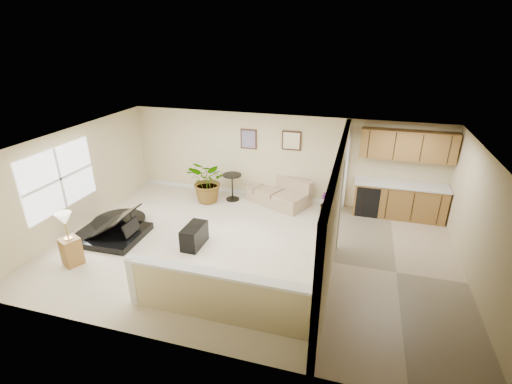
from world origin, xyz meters
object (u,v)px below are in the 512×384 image
(loveseat, at_px, (279,191))
(palm_plant, at_px, (209,182))
(piano_bench, at_px, (194,236))
(lamp_stand, at_px, (69,243))
(piano, at_px, (110,212))
(small_plant, at_px, (327,205))
(accent_table, at_px, (232,184))

(loveseat, xyz_separation_m, palm_plant, (-1.96, -0.53, 0.27))
(piano_bench, xyz_separation_m, palm_plant, (-0.60, 2.35, 0.38))
(palm_plant, relative_size, lamp_stand, 1.22)
(piano, distance_m, palm_plant, 2.87)
(small_plant, height_order, lamp_stand, lamp_stand)
(accent_table, distance_m, small_plant, 2.78)
(accent_table, xyz_separation_m, lamp_stand, (-2.19, -4.06, 0.00))
(lamp_stand, bearing_deg, small_plant, 38.31)
(piano, distance_m, lamp_stand, 1.32)
(accent_table, distance_m, palm_plant, 0.69)
(loveseat, relative_size, lamp_stand, 1.70)
(accent_table, height_order, small_plant, accent_table)
(loveseat, distance_m, palm_plant, 2.04)
(piano, xyz_separation_m, small_plant, (4.91, 2.60, -0.36))
(lamp_stand, bearing_deg, accent_table, 61.66)
(piano, height_order, accent_table, piano)
(piano, distance_m, piano_bench, 2.18)
(piano_bench, distance_m, palm_plant, 2.45)
(small_plant, bearing_deg, accent_table, 176.94)
(piano, relative_size, lamp_stand, 1.60)
(loveseat, distance_m, lamp_stand, 5.56)
(accent_table, xyz_separation_m, small_plant, (2.77, -0.15, -0.25))
(piano_bench, bearing_deg, loveseat, 64.75)
(piano, distance_m, loveseat, 4.59)
(palm_plant, bearing_deg, piano_bench, -75.67)
(lamp_stand, bearing_deg, piano_bench, 32.31)
(palm_plant, bearing_deg, accent_table, 28.70)
(piano_bench, distance_m, lamp_stand, 2.61)
(piano, relative_size, accent_table, 2.43)
(loveseat, relative_size, small_plant, 3.38)
(loveseat, relative_size, palm_plant, 1.40)
(piano, xyz_separation_m, accent_table, (2.14, 2.75, -0.11))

